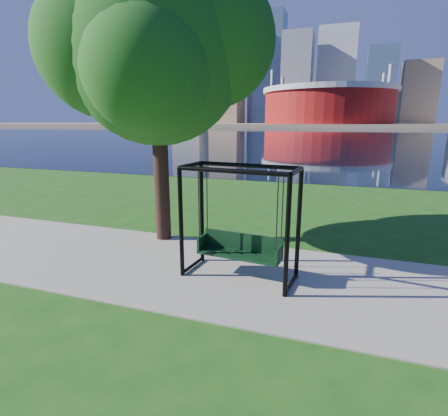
% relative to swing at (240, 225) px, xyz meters
% --- Properties ---
extents(ground, '(900.00, 900.00, 0.00)m').
position_rel_swing_xyz_m(ground, '(-0.41, 0.57, -1.19)').
color(ground, '#1E5114').
rests_on(ground, ground).
extents(path, '(120.00, 4.00, 0.03)m').
position_rel_swing_xyz_m(path, '(-0.41, 0.07, -1.17)').
color(path, '#9E937F').
rests_on(path, ground).
extents(river, '(900.00, 180.00, 0.02)m').
position_rel_swing_xyz_m(river, '(-0.41, 102.57, -1.18)').
color(river, black).
rests_on(river, ground).
extents(far_bank, '(900.00, 228.00, 2.00)m').
position_rel_swing_xyz_m(far_bank, '(-0.41, 306.57, -0.19)').
color(far_bank, '#937F60').
rests_on(far_bank, ground).
extents(stadium, '(83.00, 83.00, 32.00)m').
position_rel_swing_xyz_m(stadium, '(-10.41, 235.57, 13.04)').
color(stadium, maroon).
rests_on(stadium, far_bank).
extents(skyline, '(392.00, 66.00, 96.50)m').
position_rel_swing_xyz_m(skyline, '(-4.67, 319.96, 34.70)').
color(skyline, gray).
rests_on(skyline, far_bank).
extents(swing, '(2.48, 1.26, 2.45)m').
position_rel_swing_xyz_m(swing, '(0.00, 0.00, 0.00)').
color(swing, black).
rests_on(swing, ground).
extents(park_tree, '(5.94, 5.37, 7.38)m').
position_rel_swing_xyz_m(park_tree, '(-2.87, 1.82, 3.94)').
color(park_tree, black).
rests_on(park_tree, ground).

